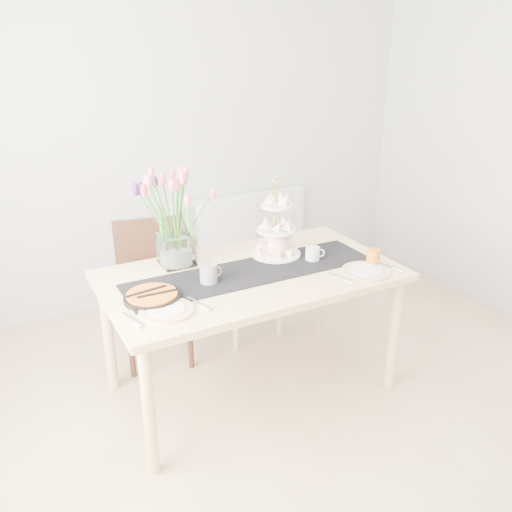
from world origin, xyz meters
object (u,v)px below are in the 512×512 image
teapot (276,245)px  tart_tin (152,296)px  cake_stand (276,237)px  chair_brown (153,279)px  tulip_vase (173,203)px  radiator (240,230)px  mug_grey (209,274)px  cream_jug (313,254)px  plate_right (366,271)px  dining_table (251,285)px  plate_left (167,311)px  mug_orange (373,257)px  chair_white (236,258)px

teapot → tart_tin: (-0.81, -0.19, -0.06)m
cake_stand → teapot: cake_stand is taller
chair_brown → tulip_vase: bearing=-71.3°
radiator → mug_grey: bearing=-121.8°
chair_brown → tart_tin: chair_brown is taller
cake_stand → cream_jug: cake_stand is taller
radiator → chair_brown: chair_brown is taller
plate_right → cream_jug: bearing=120.6°
dining_table → plate_left: size_ratio=6.19×
tulip_vase → plate_left: bearing=-115.3°
chair_brown → cake_stand: 0.87m
dining_table → teapot: (0.23, 0.13, 0.15)m
cake_stand → tart_tin: size_ratio=1.51×
cream_jug → mug_orange: mug_orange is taller
tulip_vase → mug_grey: bearing=-79.8°
tulip_vase → cream_jug: 0.84m
dining_table → plate_right: bearing=-28.1°
dining_table → tulip_vase: 0.62m
chair_brown → plate_left: bearing=-90.6°
radiator → tart_tin: size_ratio=4.29×
chair_brown → plate_left: chair_brown is taller
tart_tin → tulip_vase: bearing=53.9°
tulip_vase → teapot: tulip_vase is taller
chair_brown → cake_stand: cake_stand is taller
cream_jug → chair_brown: bearing=161.1°
dining_table → cake_stand: (0.24, 0.14, 0.20)m
teapot → tart_tin: bearing=-175.6°
chair_white → mug_orange: 1.05m
mug_grey → mug_orange: 0.94m
cream_jug → plate_right: bearing=-36.0°
chair_white → cream_jug: bearing=-85.6°
teapot → mug_grey: size_ratio=2.27×
plate_right → mug_grey: bearing=161.4°
chair_white → radiator: bearing=55.6°
chair_white → teapot: chair_white is taller
dining_table → tart_tin: size_ratio=5.71×
chair_white → mug_grey: size_ratio=8.42×
tulip_vase → plate_right: bearing=-34.3°
chair_white → mug_grey: chair_white is taller
dining_table → tart_tin: tart_tin is taller
teapot → plate_right: bearing=-62.0°
teapot → plate_right: size_ratio=0.94×
chair_white → cake_stand: bearing=-97.6°
cake_stand → mug_orange: bearing=-41.3°
mug_orange → plate_right: (-0.11, -0.07, -0.04)m
teapot → plate_left: (-0.79, -0.35, -0.07)m
dining_table → chair_brown: 0.77m
cream_jug → plate_right: (0.16, -0.28, -0.03)m
chair_white → cake_stand: (-0.01, -0.56, 0.34)m
tulip_vase → teapot: (0.55, -0.17, -0.28)m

